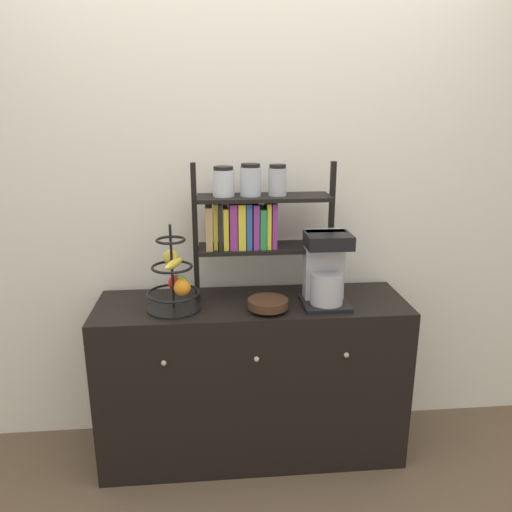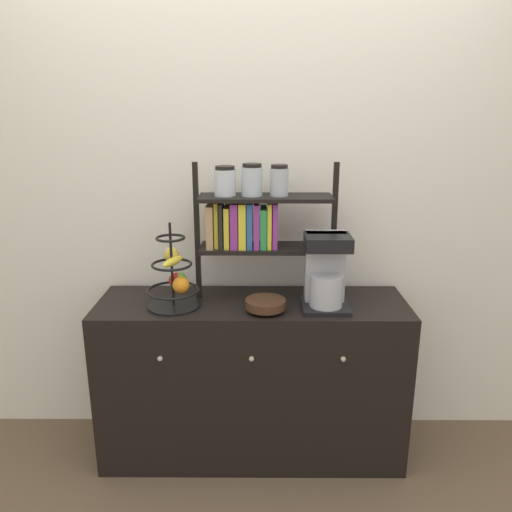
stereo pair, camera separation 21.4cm
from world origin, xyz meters
name	(u,v)px [view 1 (the left image)]	position (x,y,z in m)	size (l,w,h in m)	color
ground_plane	(256,478)	(0.00, 0.00, 0.00)	(12.00, 12.00, 0.00)	brown
wall_back	(247,191)	(0.00, 0.49, 1.30)	(7.00, 0.05, 2.60)	silver
sideboard	(252,378)	(0.00, 0.22, 0.41)	(1.47, 0.47, 0.81)	black
coffee_maker	(326,269)	(0.34, 0.17, 0.98)	(0.21, 0.21, 0.35)	black
fruit_stand	(175,282)	(-0.35, 0.17, 0.95)	(0.24, 0.24, 0.40)	black
wooden_bowl	(268,304)	(0.06, 0.11, 0.85)	(0.18, 0.18, 0.06)	#422819
shelf_hutch	(249,216)	(-0.01, 0.29, 1.22)	(0.67, 0.20, 0.65)	black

